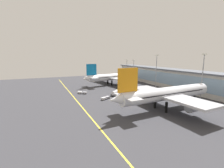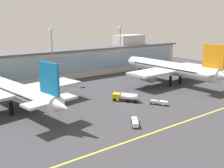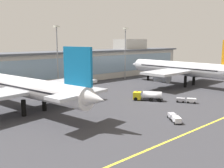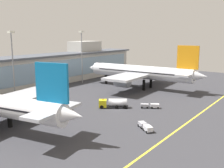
{
  "view_description": "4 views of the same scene",
  "coord_description": "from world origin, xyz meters",
  "px_view_note": "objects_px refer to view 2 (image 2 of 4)",
  "views": [
    {
      "loc": [
        81.71,
        -37.65,
        22.31
      ],
      "look_at": [
        -7.78,
        2.65,
        5.15
      ],
      "focal_mm": 25.46,
      "sensor_mm": 36.0,
      "label": 1
    },
    {
      "loc": [
        -53.37,
        -63.71,
        26.85
      ],
      "look_at": [
        2.63,
        12.52,
        3.56
      ],
      "focal_mm": 41.88,
      "sensor_mm": 36.0,
      "label": 2
    },
    {
      "loc": [
        -58.94,
        -48.76,
        18.25
      ],
      "look_at": [
        -9.35,
        7.14,
        5.5
      ],
      "focal_mm": 41.66,
      "sensor_mm": 36.0,
      "label": 3
    },
    {
      "loc": [
        -64.43,
        -45.04,
        22.53
      ],
      "look_at": [
        4.8,
        5.41,
        6.39
      ],
      "focal_mm": 42.95,
      "sensor_mm": 36.0,
      "label": 4
    }
  ],
  "objects_px": {
    "airliner_near_right": "(170,68)",
    "airliner_near_left": "(15,91)",
    "service_truck_far": "(135,122)",
    "fuel_tanker_truck": "(125,97)",
    "baggage_tug_near": "(159,102)",
    "apron_light_mast_west": "(120,43)",
    "apron_light_mast_far_east": "(52,48)"
  },
  "relations": [
    {
      "from": "apron_light_mast_far_east",
      "to": "baggage_tug_near",
      "type": "bearing_deg",
      "value": -70.82
    },
    {
      "from": "airliner_near_left",
      "to": "airliner_near_right",
      "type": "bearing_deg",
      "value": -103.84
    },
    {
      "from": "airliner_near_left",
      "to": "baggage_tug_near",
      "type": "height_order",
      "value": "airliner_near_left"
    },
    {
      "from": "airliner_near_right",
      "to": "fuel_tanker_truck",
      "type": "bearing_deg",
      "value": 102.31
    },
    {
      "from": "apron_light_mast_west",
      "to": "apron_light_mast_far_east",
      "type": "distance_m",
      "value": 35.9
    },
    {
      "from": "airliner_near_left",
      "to": "baggage_tug_near",
      "type": "relative_size",
      "value": 9.26
    },
    {
      "from": "service_truck_far",
      "to": "apron_light_mast_west",
      "type": "bearing_deg",
      "value": -177.92
    },
    {
      "from": "fuel_tanker_truck",
      "to": "service_truck_far",
      "type": "xyz_separation_m",
      "value": [
        -10.87,
        -17.64,
        -0.72
      ]
    },
    {
      "from": "fuel_tanker_truck",
      "to": "service_truck_far",
      "type": "relative_size",
      "value": 1.63
    },
    {
      "from": "airliner_near_left",
      "to": "airliner_near_right",
      "type": "xyz_separation_m",
      "value": [
        63.89,
        -4.12,
        0.52
      ]
    },
    {
      "from": "service_truck_far",
      "to": "apron_light_mast_far_east",
      "type": "distance_m",
      "value": 55.92
    },
    {
      "from": "airliner_near_right",
      "to": "airliner_near_left",
      "type": "bearing_deg",
      "value": 83.81
    },
    {
      "from": "baggage_tug_near",
      "to": "fuel_tanker_truck",
      "type": "bearing_deg",
      "value": -175.38
    },
    {
      "from": "airliner_near_left",
      "to": "apron_light_mast_far_east",
      "type": "distance_m",
      "value": 34.34
    },
    {
      "from": "airliner_near_right",
      "to": "fuel_tanker_truck",
      "type": "distance_m",
      "value": 33.02
    },
    {
      "from": "fuel_tanker_truck",
      "to": "service_truck_far",
      "type": "distance_m",
      "value": 20.73
    },
    {
      "from": "airliner_near_right",
      "to": "apron_light_mast_far_east",
      "type": "distance_m",
      "value": 50.39
    },
    {
      "from": "airliner_near_right",
      "to": "service_truck_far",
      "type": "distance_m",
      "value": 50.07
    },
    {
      "from": "service_truck_far",
      "to": "fuel_tanker_truck",
      "type": "bearing_deg",
      "value": -174.98
    },
    {
      "from": "apron_light_mast_west",
      "to": "fuel_tanker_truck",
      "type": "bearing_deg",
      "value": -125.93
    },
    {
      "from": "airliner_near_left",
      "to": "service_truck_far",
      "type": "relative_size",
      "value": 9.64
    },
    {
      "from": "service_truck_far",
      "to": "apron_light_mast_far_east",
      "type": "relative_size",
      "value": 0.23
    },
    {
      "from": "fuel_tanker_truck",
      "to": "apron_light_mast_far_east",
      "type": "height_order",
      "value": "apron_light_mast_far_east"
    },
    {
      "from": "airliner_near_right",
      "to": "service_truck_far",
      "type": "xyz_separation_m",
      "value": [
        -42.4,
        -25.98,
        -5.87
      ]
    },
    {
      "from": "fuel_tanker_truck",
      "to": "apron_light_mast_west",
      "type": "bearing_deg",
      "value": -71.25
    },
    {
      "from": "service_truck_far",
      "to": "baggage_tug_near",
      "type": "bearing_deg",
      "value": 151.41
    },
    {
      "from": "baggage_tug_near",
      "to": "apron_light_mast_west",
      "type": "relative_size",
      "value": 0.24
    },
    {
      "from": "baggage_tug_near",
      "to": "service_truck_far",
      "type": "xyz_separation_m",
      "value": [
        -17.39,
        -8.02,
        0.0
      ]
    },
    {
      "from": "fuel_tanker_truck",
      "to": "apron_light_mast_far_east",
      "type": "distance_m",
      "value": 40.02
    },
    {
      "from": "airliner_near_left",
      "to": "fuel_tanker_truck",
      "type": "bearing_deg",
      "value": -121.22
    },
    {
      "from": "fuel_tanker_truck",
      "to": "baggage_tug_near",
      "type": "distance_m",
      "value": 11.65
    },
    {
      "from": "airliner_near_right",
      "to": "apron_light_mast_west",
      "type": "height_order",
      "value": "apron_light_mast_west"
    }
  ]
}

